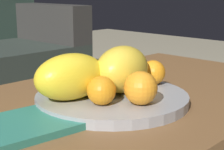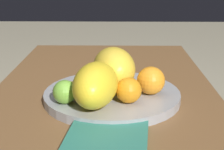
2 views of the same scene
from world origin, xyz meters
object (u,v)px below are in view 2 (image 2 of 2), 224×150
Objects in this scene: coffee_table at (104,104)px; melon_smaller_beside at (96,85)px; apple_front at (65,92)px; orange_left at (118,65)px; banana_bunch at (85,83)px; orange_right at (129,90)px; melon_large_front at (114,68)px; magazine at (105,146)px; orange_front at (151,81)px; fruit_bowl at (112,95)px.

melon_smaller_beside is at bearing 174.30° from coffee_table.
coffee_table is 0.20m from apple_front.
orange_left is 0.28m from apple_front.
orange_right is at bearing -119.60° from banana_bunch.
melon_large_front is 2.53× the size of orange_left.
melon_smaller_beside is 2.72× the size of orange_left.
banana_bunch is 0.65× the size of magazine.
melon_large_front is 0.12m from orange_front.
coffee_table is 0.35m from magazine.
orange_left is 0.28× the size of magazine.
orange_left reaches higher than magazine.
orange_left reaches higher than banana_bunch.
fruit_bowl is 6.23× the size of apple_front.
melon_large_front is 0.70× the size of magazine.
fruit_bowl is 5.68× the size of orange_left.
orange_left is at bearing -24.16° from coffee_table.
magazine is at bearing -170.73° from melon_smaller_beside.
banana_bunch reaches higher than fruit_bowl.
melon_smaller_beside is (-0.10, 0.04, 0.07)m from fruit_bowl.
orange_front is at bearing -115.60° from melon_large_front.
melon_smaller_beside is 0.09m from apple_front.
orange_right is 0.27× the size of magazine.
orange_right is (0.02, -0.09, -0.02)m from melon_smaller_beside.
magazine is (-0.32, 0.02, -0.08)m from melon_large_front.
orange_front is at bearing -91.31° from banana_bunch.
melon_smaller_beside is at bearing 161.20° from melon_large_front.
magazine is (-0.18, -0.03, -0.07)m from melon_smaller_beside.
orange_right is at bearing -172.86° from orange_left.
melon_smaller_beside is (-0.16, 0.02, 0.12)m from coffee_table.
orange_left is 0.44m from magazine.
orange_right reaches higher than magazine.
fruit_bowl reaches higher than magazine.
melon_smaller_beside is 0.76× the size of magazine.
orange_front is at bearing -60.58° from melon_smaller_beside.
coffee_table is at bearing 26.50° from orange_right.
banana_bunch is at bearing 99.97° from fruit_bowl.
coffee_table is 7.27× the size of melon_large_front.
fruit_bowl is 0.16m from apple_front.
coffee_table is 16.01× the size of orange_front.
banana_bunch reaches higher than magazine.
apple_front is (0.01, 0.08, -0.03)m from melon_smaller_beside.
melon_smaller_beside is 1.16× the size of banana_bunch.
fruit_bowl reaches higher than coffee_table.
melon_large_front is at bearing -60.70° from banana_bunch.
melon_large_front is at bearing -18.80° from melon_smaller_beside.
fruit_bowl is 2.43× the size of banana_bunch.
orange_right is at bearing -151.13° from fruit_bowl.
orange_right reaches higher than fruit_bowl.
banana_bunch is (-0.16, 0.09, -0.00)m from orange_left.
banana_bunch is at bearing 144.12° from coffee_table.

